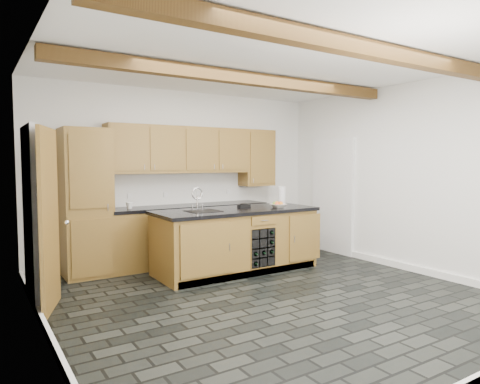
# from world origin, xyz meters

# --- Properties ---
(ground) EXTENTS (5.00, 5.00, 0.00)m
(ground) POSITION_xyz_m (0.00, 0.00, 0.00)
(ground) COLOR black
(ground) RESTS_ON ground
(room_shell) EXTENTS (5.01, 5.00, 5.00)m
(room_shell) POSITION_xyz_m (-0.09, 0.53, 1.53)
(room_shell) COLOR white
(room_shell) RESTS_ON ground
(back_cabinetry) EXTENTS (3.65, 0.62, 2.20)m
(back_cabinetry) POSITION_xyz_m (-0.38, 2.24, 0.98)
(back_cabinetry) COLOR olive
(back_cabinetry) RESTS_ON ground
(island) EXTENTS (2.48, 0.96, 0.93)m
(island) POSITION_xyz_m (0.31, 1.28, 0.46)
(island) COLOR olive
(island) RESTS_ON ground
(faucet) EXTENTS (0.45, 0.40, 0.34)m
(faucet) POSITION_xyz_m (-0.25, 1.33, 0.96)
(faucet) COLOR black
(faucet) RESTS_ON island
(kitchen_scale) EXTENTS (0.19, 0.12, 0.06)m
(kitchen_scale) POSITION_xyz_m (0.53, 1.44, 0.96)
(kitchen_scale) COLOR black
(kitchen_scale) RESTS_ON island
(fruit_bowl) EXTENTS (0.24, 0.24, 0.06)m
(fruit_bowl) POSITION_xyz_m (0.95, 1.12, 0.96)
(fruit_bowl) COLOR white
(fruit_bowl) RESTS_ON island
(fruit_cluster) EXTENTS (0.16, 0.17, 0.07)m
(fruit_cluster) POSITION_xyz_m (0.95, 1.12, 0.99)
(fruit_cluster) COLOR red
(fruit_cluster) RESTS_ON fruit_bowl
(paper_towel) EXTENTS (0.13, 0.13, 0.29)m
(paper_towel) POSITION_xyz_m (1.42, 1.64, 1.07)
(paper_towel) COLOR white
(paper_towel) RESTS_ON island
(mug) EXTENTS (0.15, 0.15, 0.10)m
(mug) POSITION_xyz_m (-1.04, 2.16, 0.98)
(mug) COLOR white
(mug) RESTS_ON back_cabinetry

